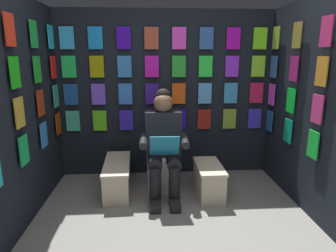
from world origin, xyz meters
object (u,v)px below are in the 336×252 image
toilet (163,160)px  comic_longbox_far (209,180)px  comic_longbox_near (117,177)px  person_reading (164,144)px

toilet → comic_longbox_far: (-0.50, 0.28, -0.15)m
toilet → comic_longbox_near: 0.57m
person_reading → comic_longbox_near: (0.53, -0.11, -0.42)m
person_reading → comic_longbox_near: 0.69m
toilet → person_reading: size_ratio=0.65×
person_reading → comic_longbox_far: 0.66m
toilet → comic_longbox_near: bearing=13.4°
person_reading → comic_longbox_near: person_reading is taller
comic_longbox_near → comic_longbox_far: bearing=169.2°
toilet → comic_longbox_near: (0.53, 0.12, -0.15)m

